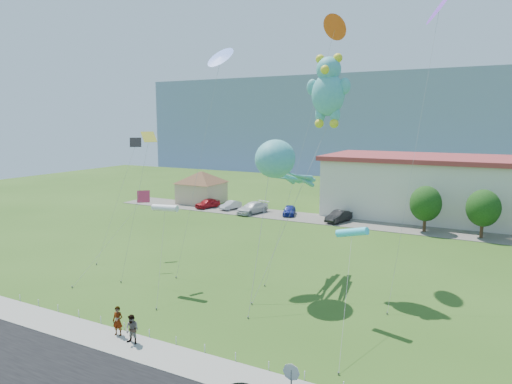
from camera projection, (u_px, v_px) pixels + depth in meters
ground at (176, 332)px, 28.12m from camera, size 160.00×160.00×0.00m
sidewalk at (146, 351)px, 25.71m from camera, size 80.00×2.50×0.10m
parking_strip at (343, 221)px, 58.76m from camera, size 70.00×6.00×0.06m
hill_ridge at (432, 122)px, 131.26m from camera, size 160.00×50.00×25.00m
pavilion at (202, 184)px, 71.91m from camera, size 9.20×9.20×5.00m
stop_sign at (291, 377)px, 19.80m from camera, size 0.80×0.07×2.50m
rope_fence at (162, 337)px, 26.94m from camera, size 26.05×0.05×0.50m
tree_near at (426, 204)px, 52.79m from camera, size 3.60×3.60×5.47m
tree_mid at (483, 208)px, 50.05m from camera, size 3.60×3.60×5.47m
pedestrian_left at (118, 321)px, 27.35m from camera, size 0.73×0.57×1.79m
pedestrian_right at (132, 329)px, 26.31m from camera, size 0.87×0.69×1.73m
parked_car_red at (208, 203)px, 67.83m from camera, size 2.62×4.34×1.38m
parked_car_silver at (231, 205)px, 66.68m from camera, size 1.91×3.86×1.22m
parked_car_white at (252, 208)px, 63.79m from camera, size 3.31×5.62×1.53m
parked_car_blue at (289, 210)px, 62.53m from camera, size 2.67×4.18×1.33m
parked_car_black at (339, 216)px, 58.29m from camera, size 2.58×4.67×1.46m
octopus_kite at (281, 166)px, 34.74m from camera, size 2.85×11.74×11.52m
teddy_bear_kite at (328, 89)px, 34.88m from camera, size 4.64×8.32×17.90m
small_kite_white at (165, 209)px, 34.65m from camera, size 2.37×4.99×6.75m
small_kite_yellow at (146, 153)px, 36.89m from camera, size 1.64×3.58×12.03m
small_kite_orange at (333, 34)px, 38.09m from camera, size 3.62×8.43×21.31m
small_kite_cyan at (352, 233)px, 28.93m from camera, size 1.70×7.92×6.31m
small_kite_black at (131, 155)px, 44.08m from camera, size 1.29×6.36×11.23m
small_kite_blue at (219, 62)px, 37.54m from camera, size 2.98×4.81×18.77m
small_kite_pink at (137, 205)px, 39.80m from camera, size 1.89×7.87×6.69m
small_kite_purple at (438, 15)px, 34.84m from camera, size 2.02×10.08×22.22m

